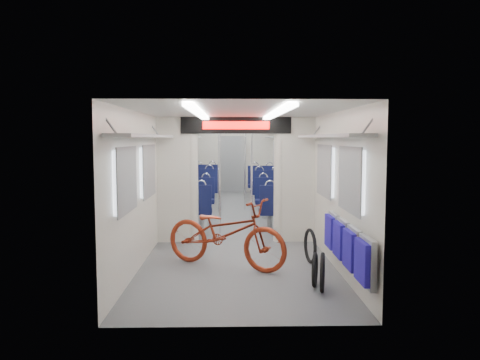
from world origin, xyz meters
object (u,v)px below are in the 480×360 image
Objects in this scene: seat_bay_far_left at (203,182)px; stanchion_near_right at (252,178)px; seat_bay_far_right at (265,183)px; bike_hoop_c at (310,248)px; bike_hoop_a at (322,274)px; stanchion_far_right at (245,167)px; stanchion_far_left at (219,168)px; flip_bench at (346,245)px; bike_hoop_b at (315,272)px; seat_bay_near_left at (193,200)px; stanchion_near_left at (220,177)px; seat_bay_near_right at (277,200)px; bicycle at (225,233)px.

seat_bay_far_left is 1.00× the size of stanchion_near_right.
bike_hoop_c is at bearing -88.50° from seat_bay_far_right.
bike_hoop_a is 0.22× the size of stanchion_far_right.
seat_bay_far_right is 0.98× the size of stanchion_far_left.
seat_bay_far_right reaches higher than flip_bench.
seat_bay_far_left is (-1.92, 8.52, 0.37)m from bike_hoop_b.
bike_hoop_c is (-0.24, 1.25, -0.33)m from flip_bench.
stanchion_far_right reaches higher than seat_bay_near_left.
bike_hoop_c is at bearing -59.04° from seat_bay_near_left.
bike_hoop_a is 4.03m from stanchion_near_left.
bike_hoop_a is 6.73m from stanchion_far_left.
seat_bay_near_left is at bearing 176.83° from seat_bay_near_right.
stanchion_far_right is (-0.02, 3.42, 0.00)m from stanchion_near_right.
stanchion_far_left is (-0.23, 5.33, 0.63)m from bicycle.
bike_hoop_a is at bearing -77.81° from stanchion_near_right.
bicycle is 1.00× the size of seat_bay_near_left.
seat_bay_near_left is (-1.92, 4.56, 0.33)m from bike_hoop_b.
stanchion_far_left is (-1.76, 6.41, 0.57)m from flip_bench.
bicycle is at bearing -86.92° from stanchion_near_left.
bicycle is 0.86× the size of stanchion_near_left.
stanchion_far_left is (-0.09, 2.83, 0.00)m from stanchion_near_left.
stanchion_far_right is at bearing 99.07° from flip_bench.
stanchion_far_right is at bearing 79.06° from stanchion_near_left.
bike_hoop_a is at bearing -83.69° from stanchion_far_right.
bike_hoop_c is 0.24× the size of stanchion_near_left.
stanchion_near_left reaches higher than bike_hoop_c.
seat_bay_near_right is (1.12, 3.49, 0.01)m from bicycle.
bicycle is 0.88× the size of seat_bay_far_right.
seat_bay_far_right is at bearing 90.00° from seat_bay_near_right.
stanchion_far_right is (-0.75, 6.79, 0.92)m from bike_hoop_a.
seat_bay_near_left is at bearing 116.09° from flip_bench.
bicycle is 4.36× the size of bike_hoop_b.
stanchion_far_left is at bearing 102.53° from bike_hoop_a.
bicycle is 1.88m from flip_bench.
stanchion_near_left is at bearing -60.48° from seat_bay_near_left.
bicycle is 3.65× the size of bike_hoop_c.
seat_bay_near_left is (-0.75, 3.60, 0.01)m from bicycle.
seat_bay_far_left is at bearing 105.52° from bike_hoop_c.
bike_hoop_b is 6.68m from stanchion_far_right.
stanchion_near_right is 3.42m from stanchion_far_right.
stanchion_near_left is at bearing 121.63° from bike_hoop_c.
bike_hoop_a is 0.22× the size of seat_bay_far_left.
flip_bench reaches higher than bike_hoop_a.
bike_hoop_a is at bearing -93.34° from bike_hoop_c.
bike_hoop_b is 0.20× the size of stanchion_near_left.
bike_hoop_c is 0.24× the size of stanchion_near_right.
stanchion_near_right is (-0.63, -1.29, 0.62)m from seat_bay_near_right.
bicycle is 2.58m from stanchion_near_left.
bike_hoop_c is at bearing -86.87° from seat_bay_near_right.
stanchion_near_right is at bearing 107.70° from flip_bench.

